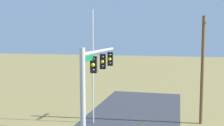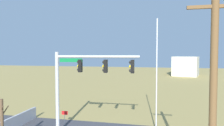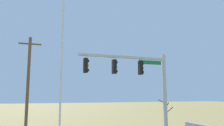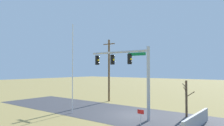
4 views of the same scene
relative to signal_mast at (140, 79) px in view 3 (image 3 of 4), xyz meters
The scene contains 4 objects.
signal_mast is the anchor object (origin of this frame).
flagpole 5.92m from the signal_mast, 161.69° to the right, with size 0.10×0.10×8.98m, color silver.
utility_pole 9.93m from the signal_mast, 139.32° to the left, with size 1.90×0.26×8.48m.
bare_tree 5.96m from the signal_mast, 39.45° to the left, with size 1.27×1.02×3.34m.
Camera 3 is at (-6.45, -14.89, 3.46)m, focal length 35.62 mm.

